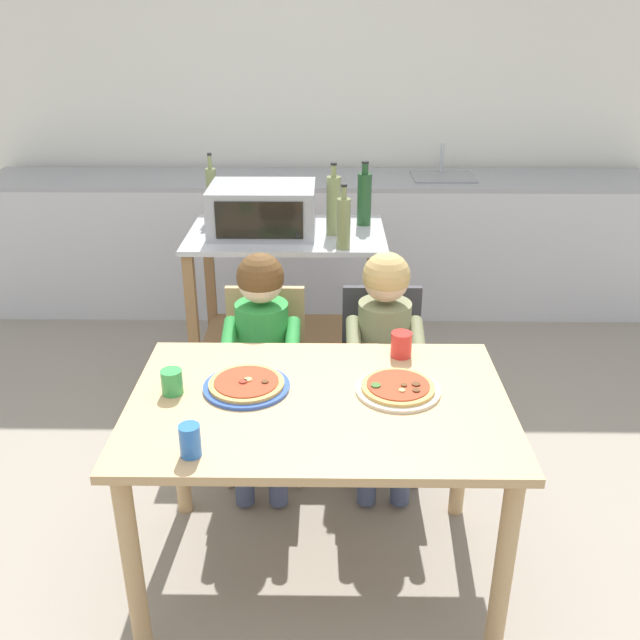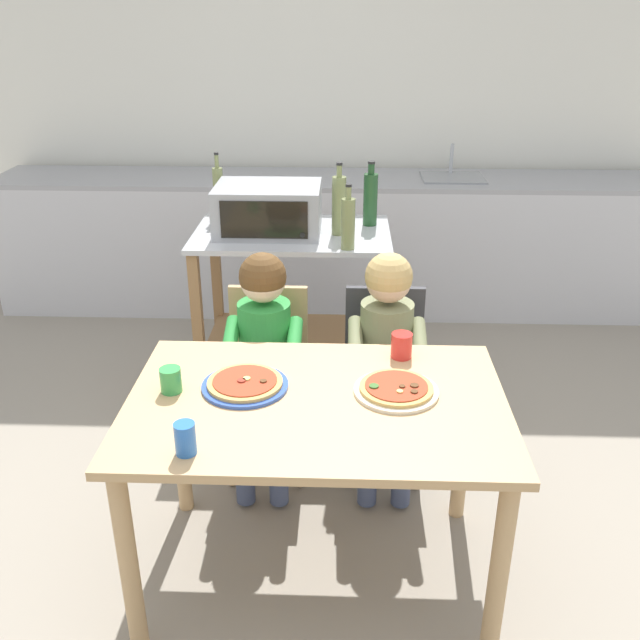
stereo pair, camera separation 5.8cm
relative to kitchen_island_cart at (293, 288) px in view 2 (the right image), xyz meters
The scene contains 19 objects.
ground_plane 0.65m from the kitchen_island_cart, 46.36° to the right, with size 11.64×11.64×0.00m, color gray.
back_wall_tiled 1.79m from the kitchen_island_cart, 83.70° to the left, with size 4.94×0.12×2.70m.
kitchen_counter 1.23m from the kitchen_island_cart, 81.54° to the left, with size 4.45×0.60×1.10m.
kitchen_island_cart is the anchor object (origin of this frame).
toaster_oven 0.43m from the kitchen_island_cart, behind, with size 0.51×0.39×0.23m.
bottle_dark_olive_oil 0.57m from the kitchen_island_cart, 42.64° to the right, with size 0.06×0.06×0.30m.
bottle_clear_vinegar 0.63m from the kitchen_island_cart, 150.65° to the left, with size 0.05×0.05×0.34m.
bottle_slim_sauce 0.50m from the kitchen_island_cart, ahead, with size 0.07×0.07×0.35m.
bottle_brown_beer 0.60m from the kitchen_island_cart, 18.72° to the left, with size 0.07×0.07×0.32m.
dining_table 1.36m from the kitchen_island_cart, 82.47° to the right, with size 1.25×0.83×0.75m.
dining_chair_left 0.65m from the kitchen_island_cart, 95.90° to the right, with size 0.36×0.36×0.81m.
dining_chair_right 0.78m from the kitchen_island_cart, 54.91° to the right, with size 0.36×0.36×0.81m.
child_in_green_shirt 0.76m from the kitchen_island_cart, 94.97° to the right, with size 0.32×0.42×1.01m.
child_in_olive_shirt 0.87m from the kitchen_island_cart, 59.49° to the right, with size 0.32×0.42×1.01m.
pizza_plate_blue_rimmed 1.29m from the kitchen_island_cart, 92.95° to the right, with size 0.29×0.29×0.03m.
pizza_plate_cream 1.38m from the kitchen_island_cart, 71.18° to the right, with size 0.28×0.28×0.03m.
drinking_cup_blue 1.68m from the kitchen_island_cart, 96.32° to the right, with size 0.06×0.06×0.10m, color blue.
drinking_cup_green 1.36m from the kitchen_island_cart, 103.18° to the right, with size 0.07×0.07×0.08m, color green.
drinking_cup_red 1.16m from the kitchen_island_cart, 65.35° to the right, with size 0.08×0.08×0.09m, color red.
Camera 2 is at (0.08, -1.96, 1.93)m, focal length 39.06 mm.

